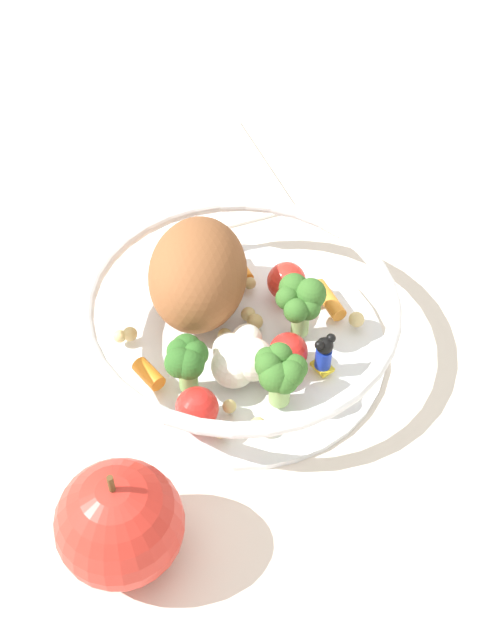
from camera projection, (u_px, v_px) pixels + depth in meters
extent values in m
plane|color=silver|center=(217.00, 349.00, 0.60)|extent=(2.40, 2.40, 0.00)
cylinder|color=white|center=(240.00, 341.00, 0.60)|extent=(0.21, 0.21, 0.01)
torus|color=white|center=(240.00, 302.00, 0.57)|extent=(0.22, 0.22, 0.01)
ellipsoid|color=brown|center=(198.00, 274.00, 0.58)|extent=(0.09, 0.11, 0.07)
cylinder|color=#8EB766|center=(280.00, 390.00, 0.55)|extent=(0.01, 0.01, 0.02)
sphere|color=#386B28|center=(294.00, 368.00, 0.53)|extent=(0.02, 0.02, 0.02)
sphere|color=#386B28|center=(286.00, 368.00, 0.54)|extent=(0.02, 0.02, 0.02)
sphere|color=#386B28|center=(279.00, 356.00, 0.53)|extent=(0.02, 0.02, 0.02)
sphere|color=#386B28|center=(268.00, 360.00, 0.53)|extent=(0.02, 0.02, 0.02)
sphere|color=#386B28|center=(268.00, 366.00, 0.53)|extent=(0.02, 0.02, 0.02)
sphere|color=#386B28|center=(275.00, 376.00, 0.53)|extent=(0.02, 0.02, 0.02)
sphere|color=#386B28|center=(285.00, 380.00, 0.53)|extent=(0.02, 0.02, 0.02)
sphere|color=#386B28|center=(291.00, 374.00, 0.53)|extent=(0.02, 0.02, 0.02)
cylinder|color=#8EB766|center=(301.00, 321.00, 0.59)|extent=(0.01, 0.01, 0.02)
sphere|color=#386B28|center=(311.00, 295.00, 0.57)|extent=(0.02, 0.02, 0.02)
sphere|color=#386B28|center=(305.00, 295.00, 0.57)|extent=(0.02, 0.02, 0.02)
sphere|color=#386B28|center=(294.00, 288.00, 0.57)|extent=(0.02, 0.02, 0.02)
sphere|color=#386B28|center=(287.00, 299.00, 0.57)|extent=(0.02, 0.02, 0.02)
sphere|color=#386B28|center=(296.00, 311.00, 0.56)|extent=(0.02, 0.02, 0.02)
sphere|color=#386B28|center=(308.00, 308.00, 0.57)|extent=(0.02, 0.02, 0.02)
cylinder|color=#7FAD5B|center=(188.00, 378.00, 0.56)|extent=(0.01, 0.01, 0.02)
sphere|color=#2D6023|center=(195.00, 353.00, 0.54)|extent=(0.02, 0.02, 0.02)
sphere|color=#2D6023|center=(194.00, 354.00, 0.55)|extent=(0.02, 0.02, 0.02)
sphere|color=#2D6023|center=(186.00, 349.00, 0.55)|extent=(0.02, 0.02, 0.02)
sphere|color=#2D6023|center=(180.00, 352.00, 0.54)|extent=(0.02, 0.02, 0.02)
sphere|color=#2D6023|center=(178.00, 363.00, 0.54)|extent=(0.01, 0.01, 0.01)
sphere|color=#2D6023|center=(180.00, 363.00, 0.53)|extent=(0.02, 0.02, 0.02)
sphere|color=#2D6023|center=(189.00, 364.00, 0.53)|extent=(0.02, 0.02, 0.02)
sphere|color=#2D6023|center=(194.00, 361.00, 0.54)|extent=(0.02, 0.02, 0.02)
sphere|color=white|center=(251.00, 354.00, 0.57)|extent=(0.02, 0.02, 0.02)
sphere|color=white|center=(247.00, 339.00, 0.57)|extent=(0.02, 0.02, 0.02)
sphere|color=white|center=(230.00, 349.00, 0.57)|extent=(0.02, 0.02, 0.02)
sphere|color=white|center=(234.00, 366.00, 0.56)|extent=(0.03, 0.03, 0.03)
sphere|color=white|center=(253.00, 360.00, 0.56)|extent=(0.03, 0.03, 0.03)
cube|color=yellow|center=(322.00, 367.00, 0.57)|extent=(0.02, 0.02, 0.00)
cylinder|color=#1933B2|center=(323.00, 358.00, 0.57)|extent=(0.02, 0.02, 0.02)
sphere|color=black|center=(325.00, 346.00, 0.56)|extent=(0.01, 0.01, 0.01)
sphere|color=black|center=(331.00, 338.00, 0.55)|extent=(0.01, 0.01, 0.01)
sphere|color=black|center=(319.00, 345.00, 0.55)|extent=(0.01, 0.01, 0.01)
cylinder|color=orange|center=(329.00, 300.00, 0.61)|extent=(0.02, 0.04, 0.01)
cylinder|color=orange|center=(149.00, 374.00, 0.56)|extent=(0.02, 0.03, 0.01)
cylinder|color=orange|center=(239.00, 266.00, 0.64)|extent=(0.02, 0.03, 0.01)
sphere|color=red|center=(287.00, 281.00, 0.61)|extent=(0.03, 0.03, 0.03)
sphere|color=red|center=(288.00, 352.00, 0.57)|extent=(0.03, 0.03, 0.03)
sphere|color=red|center=(197.00, 408.00, 0.53)|extent=(0.03, 0.03, 0.03)
sphere|color=#D1B775|center=(120.00, 336.00, 0.59)|extent=(0.01, 0.01, 0.01)
sphere|color=#D1B775|center=(248.00, 314.00, 0.60)|extent=(0.01, 0.01, 0.01)
sphere|color=tan|center=(250.00, 283.00, 0.62)|extent=(0.01, 0.01, 0.01)
sphere|color=tan|center=(255.00, 322.00, 0.59)|extent=(0.01, 0.01, 0.01)
sphere|color=tan|center=(221.00, 430.00, 0.53)|extent=(0.01, 0.01, 0.01)
sphere|color=#D1B775|center=(355.00, 316.00, 0.60)|extent=(0.01, 0.01, 0.01)
sphere|color=#D1B775|center=(258.00, 425.00, 0.53)|extent=(0.01, 0.01, 0.01)
sphere|color=tan|center=(130.00, 334.00, 0.59)|extent=(0.01, 0.01, 0.01)
sphere|color=tan|center=(233.00, 406.00, 0.55)|extent=(0.01, 0.01, 0.01)
sphere|color=#D1B775|center=(225.00, 336.00, 0.59)|extent=(0.01, 0.01, 0.01)
sphere|color=tan|center=(178.00, 268.00, 0.63)|extent=(0.01, 0.01, 0.01)
sphere|color=red|center=(120.00, 524.00, 0.46)|extent=(0.07, 0.07, 0.07)
cylinder|color=brown|center=(111.00, 484.00, 0.43)|extent=(0.00, 0.00, 0.01)
cube|color=white|center=(208.00, 175.00, 0.73)|extent=(0.14, 0.16, 0.01)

